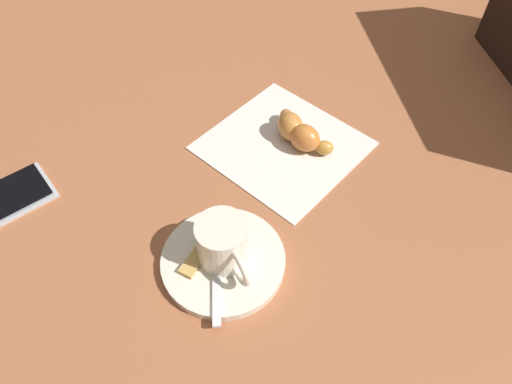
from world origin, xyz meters
TOP-DOWN VIEW (x-y plane):
  - ground_plane at (0.00, 0.00)m, footprint 1.80×1.80m
  - saucer at (0.11, 0.04)m, footprint 0.14×0.14m
  - espresso_cup at (0.11, 0.04)m, footprint 0.06×0.09m
  - teaspoon at (0.12, 0.03)m, footprint 0.10×0.10m
  - sugar_packet at (0.13, 0.02)m, footprint 0.07×0.03m
  - napkin at (-0.08, -0.03)m, footprint 0.19×0.20m
  - croissant at (-0.10, -0.01)m, footprint 0.06×0.11m

SIDE VIEW (x-z plane):
  - ground_plane at x=0.00m, z-range 0.00..0.00m
  - napkin at x=-0.08m, z-range 0.00..0.00m
  - saucer at x=0.11m, z-range 0.00..0.01m
  - teaspoon at x=0.12m, z-range 0.01..0.02m
  - sugar_packet at x=0.13m, z-range 0.01..0.02m
  - croissant at x=-0.10m, z-range 0.00..0.04m
  - espresso_cup at x=0.11m, z-range 0.01..0.07m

